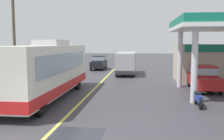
{
  "coord_description": "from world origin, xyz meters",
  "views": [
    {
      "loc": [
        3.45,
        -7.59,
        3.46
      ],
      "look_at": [
        1.5,
        10.0,
        1.6
      ],
      "focal_mm": 40.86,
      "sensor_mm": 36.0,
      "label": 1
    }
  ],
  "objects_px": {
    "pedestrian_near_pump": "(202,74)",
    "car_trailing_behind_bus": "(99,62)",
    "car_at_pump": "(204,77)",
    "coach_bus_main": "(47,71)",
    "motorcycle_parked_forecourt": "(198,99)",
    "minibus_opposing_lane": "(126,61)"
  },
  "relations": [
    {
      "from": "pedestrian_near_pump",
      "to": "car_trailing_behind_bus",
      "type": "bearing_deg",
      "value": 132.46
    },
    {
      "from": "car_at_pump",
      "to": "pedestrian_near_pump",
      "type": "height_order",
      "value": "car_at_pump"
    },
    {
      "from": "pedestrian_near_pump",
      "to": "car_at_pump",
      "type": "bearing_deg",
      "value": -100.42
    },
    {
      "from": "coach_bus_main",
      "to": "motorcycle_parked_forecourt",
      "type": "xyz_separation_m",
      "value": [
        9.0,
        -1.18,
        -1.28
      ]
    },
    {
      "from": "car_at_pump",
      "to": "car_trailing_behind_bus",
      "type": "distance_m",
      "value": 17.27
    },
    {
      "from": "car_at_pump",
      "to": "pedestrian_near_pump",
      "type": "bearing_deg",
      "value": 79.58
    },
    {
      "from": "car_trailing_behind_bus",
      "to": "coach_bus_main",
      "type": "bearing_deg",
      "value": -91.24
    },
    {
      "from": "car_at_pump",
      "to": "motorcycle_parked_forecourt",
      "type": "height_order",
      "value": "car_at_pump"
    },
    {
      "from": "car_at_pump",
      "to": "motorcycle_parked_forecourt",
      "type": "relative_size",
      "value": 2.33
    },
    {
      "from": "car_at_pump",
      "to": "motorcycle_parked_forecourt",
      "type": "distance_m",
      "value": 5.34
    },
    {
      "from": "pedestrian_near_pump",
      "to": "car_trailing_behind_bus",
      "type": "distance_m",
      "value": 15.63
    },
    {
      "from": "car_at_pump",
      "to": "car_trailing_behind_bus",
      "type": "bearing_deg",
      "value": 125.78
    },
    {
      "from": "coach_bus_main",
      "to": "motorcycle_parked_forecourt",
      "type": "bearing_deg",
      "value": -7.45
    },
    {
      "from": "pedestrian_near_pump",
      "to": "car_trailing_behind_bus",
      "type": "xyz_separation_m",
      "value": [
        -10.55,
        11.53,
        0.08
      ]
    },
    {
      "from": "motorcycle_parked_forecourt",
      "to": "car_trailing_behind_bus",
      "type": "xyz_separation_m",
      "value": [
        -8.61,
        19.1,
        0.57
      ]
    },
    {
      "from": "coach_bus_main",
      "to": "car_at_pump",
      "type": "xyz_separation_m",
      "value": [
        10.48,
        3.92,
        -0.71
      ]
    },
    {
      "from": "coach_bus_main",
      "to": "pedestrian_near_pump",
      "type": "xyz_separation_m",
      "value": [
        10.94,
        6.4,
        -0.79
      ]
    },
    {
      "from": "car_at_pump",
      "to": "coach_bus_main",
      "type": "bearing_deg",
      "value": -159.49
    },
    {
      "from": "minibus_opposing_lane",
      "to": "motorcycle_parked_forecourt",
      "type": "xyz_separation_m",
      "value": [
        4.73,
        -14.07,
        -1.03
      ]
    },
    {
      "from": "minibus_opposing_lane",
      "to": "motorcycle_parked_forecourt",
      "type": "distance_m",
      "value": 14.88
    },
    {
      "from": "pedestrian_near_pump",
      "to": "motorcycle_parked_forecourt",
      "type": "bearing_deg",
      "value": -104.38
    },
    {
      "from": "motorcycle_parked_forecourt",
      "to": "coach_bus_main",
      "type": "bearing_deg",
      "value": 172.55
    }
  ]
}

